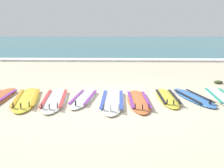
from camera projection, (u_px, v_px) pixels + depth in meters
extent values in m
plane|color=beige|center=(110.00, 100.00, 6.22)|extent=(80.00, 80.00, 0.00)
cube|color=teal|center=(119.00, 41.00, 43.23)|extent=(80.00, 60.00, 0.10)
cube|color=white|center=(116.00, 60.00, 14.39)|extent=(80.00, 1.02, 0.11)
cube|color=purple|center=(3.00, 98.00, 6.17)|extent=(0.20, 1.79, 0.01)
ellipsoid|color=yellow|center=(27.00, 98.00, 6.28)|extent=(1.13, 2.49, 0.07)
cube|color=gold|center=(18.00, 97.00, 6.23)|extent=(0.46, 1.67, 0.01)
cube|color=gold|center=(36.00, 96.00, 6.32)|extent=(0.46, 1.67, 0.01)
cube|color=black|center=(21.00, 106.00, 5.36)|extent=(0.03, 0.09, 0.11)
cube|color=black|center=(13.00, 105.00, 5.38)|extent=(0.03, 0.09, 0.11)
cube|color=black|center=(29.00, 104.00, 5.45)|extent=(0.03, 0.09, 0.11)
ellipsoid|color=silver|center=(55.00, 99.00, 6.21)|extent=(0.90, 2.43, 0.07)
cube|color=#D13838|center=(46.00, 98.00, 6.19)|extent=(0.30, 1.65, 0.01)
cube|color=#D13838|center=(63.00, 97.00, 6.23)|extent=(0.30, 1.65, 0.01)
cube|color=black|center=(49.00, 107.00, 5.30)|extent=(0.02, 0.09, 0.11)
cube|color=black|center=(42.00, 106.00, 5.34)|extent=(0.02, 0.09, 0.11)
cube|color=black|center=(57.00, 106.00, 5.37)|extent=(0.02, 0.09, 0.11)
ellipsoid|color=white|center=(84.00, 98.00, 6.32)|extent=(0.67, 2.01, 0.07)
cube|color=purple|center=(77.00, 96.00, 6.33)|extent=(0.19, 1.38, 0.01)
cube|color=purple|center=(91.00, 97.00, 6.29)|extent=(0.19, 1.38, 0.01)
cube|color=black|center=(76.00, 103.00, 5.55)|extent=(0.02, 0.09, 0.11)
ellipsoid|color=silver|center=(112.00, 100.00, 6.11)|extent=(0.61, 2.40, 0.07)
cube|color=#334CB2|center=(104.00, 99.00, 6.11)|extent=(0.09, 1.68, 0.01)
cube|color=#334CB2|center=(121.00, 99.00, 6.09)|extent=(0.09, 1.68, 0.01)
cube|color=black|center=(111.00, 108.00, 5.18)|extent=(0.01, 0.09, 0.11)
cube|color=black|center=(103.00, 107.00, 5.24)|extent=(0.01, 0.09, 0.11)
cube|color=black|center=(119.00, 108.00, 5.23)|extent=(0.01, 0.09, 0.11)
ellipsoid|color=orange|center=(138.00, 101.00, 6.09)|extent=(0.59, 2.13, 0.07)
cube|color=purple|center=(131.00, 99.00, 6.08)|extent=(0.12, 1.48, 0.01)
cube|color=purple|center=(146.00, 99.00, 6.08)|extent=(0.12, 1.48, 0.01)
cube|color=black|center=(143.00, 107.00, 5.26)|extent=(0.01, 0.09, 0.11)
cube|color=black|center=(135.00, 106.00, 5.32)|extent=(0.01, 0.09, 0.11)
cube|color=black|center=(149.00, 106.00, 5.32)|extent=(0.01, 0.09, 0.11)
ellipsoid|color=yellow|center=(167.00, 97.00, 6.37)|extent=(0.49, 1.96, 0.07)
cube|color=black|center=(160.00, 96.00, 6.37)|extent=(0.07, 1.37, 0.01)
cube|color=black|center=(174.00, 96.00, 6.36)|extent=(0.07, 1.37, 0.01)
cube|color=black|center=(174.00, 102.00, 5.60)|extent=(0.01, 0.09, 0.11)
cube|color=black|center=(167.00, 102.00, 5.67)|extent=(0.01, 0.09, 0.11)
cube|color=black|center=(179.00, 102.00, 5.66)|extent=(0.01, 0.09, 0.11)
ellipsoid|color=#3875CC|center=(193.00, 97.00, 6.39)|extent=(0.92, 2.01, 0.07)
cube|color=black|center=(187.00, 96.00, 6.35)|extent=(0.38, 1.34, 0.01)
cube|color=black|center=(199.00, 95.00, 6.42)|extent=(0.38, 1.34, 0.01)
cube|color=black|center=(210.00, 102.00, 5.65)|extent=(0.03, 0.09, 0.11)
ellipsoid|color=silver|center=(221.00, 96.00, 6.47)|extent=(0.71, 2.18, 0.07)
cube|color=teal|center=(213.00, 95.00, 6.49)|extent=(0.19, 1.50, 0.01)
ellipsoid|color=#384723|center=(218.00, 82.00, 8.19)|extent=(0.29, 0.23, 0.10)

